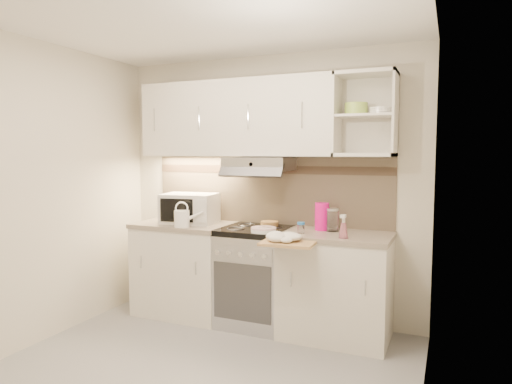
# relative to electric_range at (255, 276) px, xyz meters

# --- Properties ---
(ground) EXTENTS (3.00, 3.00, 0.00)m
(ground) POSITION_rel_electric_range_xyz_m (0.00, -1.10, -0.45)
(ground) COLOR gray
(ground) RESTS_ON ground
(room_shell) EXTENTS (3.04, 2.84, 2.52)m
(room_shell) POSITION_rel_electric_range_xyz_m (0.00, -0.73, 1.18)
(room_shell) COLOR beige
(room_shell) RESTS_ON ground
(base_cabinet_left) EXTENTS (0.90, 0.60, 0.86)m
(base_cabinet_left) POSITION_rel_electric_range_xyz_m (-0.75, 0.00, -0.02)
(base_cabinet_left) COLOR silver
(base_cabinet_left) RESTS_ON ground
(worktop_left) EXTENTS (0.92, 0.62, 0.04)m
(worktop_left) POSITION_rel_electric_range_xyz_m (-0.75, 0.00, 0.43)
(worktop_left) COLOR gray
(worktop_left) RESTS_ON base_cabinet_left
(base_cabinet_right) EXTENTS (0.90, 0.60, 0.86)m
(base_cabinet_right) POSITION_rel_electric_range_xyz_m (0.75, 0.00, -0.02)
(base_cabinet_right) COLOR silver
(base_cabinet_right) RESTS_ON ground
(worktop_right) EXTENTS (0.92, 0.62, 0.04)m
(worktop_right) POSITION_rel_electric_range_xyz_m (0.75, 0.00, 0.43)
(worktop_right) COLOR gray
(worktop_right) RESTS_ON base_cabinet_right
(electric_range) EXTENTS (0.60, 0.60, 0.90)m
(electric_range) POSITION_rel_electric_range_xyz_m (0.00, 0.00, 0.00)
(electric_range) COLOR #B7B7BC
(electric_range) RESTS_ON ground
(microwave) EXTENTS (0.55, 0.44, 0.28)m
(microwave) POSITION_rel_electric_range_xyz_m (-0.71, 0.02, 0.59)
(microwave) COLOR silver
(microwave) RESTS_ON worktop_left
(watering_can) EXTENTS (0.27, 0.17, 0.23)m
(watering_can) POSITION_rel_electric_range_xyz_m (-0.63, -0.22, 0.53)
(watering_can) COLOR white
(watering_can) RESTS_ON worktop_left
(plate_stack) EXTENTS (0.22, 0.22, 0.05)m
(plate_stack) POSITION_rel_electric_range_xyz_m (0.15, -0.18, 0.47)
(plate_stack) COLOR white
(plate_stack) RESTS_ON electric_range
(bread_loaf) EXTENTS (0.17, 0.17, 0.04)m
(bread_loaf) POSITION_rel_electric_range_xyz_m (0.08, 0.16, 0.47)
(bread_loaf) COLOR #A76B3F
(bread_loaf) RESTS_ON electric_range
(pink_pitcher) EXTENTS (0.13, 0.12, 0.24)m
(pink_pitcher) POSITION_rel_electric_range_xyz_m (0.59, 0.11, 0.57)
(pink_pitcher) COLOR #E1097F
(pink_pitcher) RESTS_ON worktop_right
(glass_jar) EXTENTS (0.11, 0.11, 0.20)m
(glass_jar) POSITION_rel_electric_range_xyz_m (0.69, 0.09, 0.55)
(glass_jar) COLOR silver
(glass_jar) RESTS_ON worktop_right
(spice_jar) EXTENTS (0.07, 0.07, 0.10)m
(spice_jar) POSITION_rel_electric_range_xyz_m (0.47, -0.11, 0.50)
(spice_jar) COLOR white
(spice_jar) RESTS_ON worktop_right
(spray_bottle) EXTENTS (0.08, 0.08, 0.20)m
(spray_bottle) POSITION_rel_electric_range_xyz_m (0.85, -0.19, 0.53)
(spray_bottle) COLOR pink
(spray_bottle) RESTS_ON worktop_right
(cutting_board) EXTENTS (0.44, 0.40, 0.02)m
(cutting_board) POSITION_rel_electric_range_xyz_m (0.46, -0.37, 0.42)
(cutting_board) COLOR #B2795A
(cutting_board) RESTS_ON base_cabinet_right
(dish_towel) EXTENTS (0.29, 0.25, 0.08)m
(dish_towel) POSITION_rel_electric_range_xyz_m (0.43, -0.41, 0.47)
(dish_towel) COLOR beige
(dish_towel) RESTS_ON cutting_board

